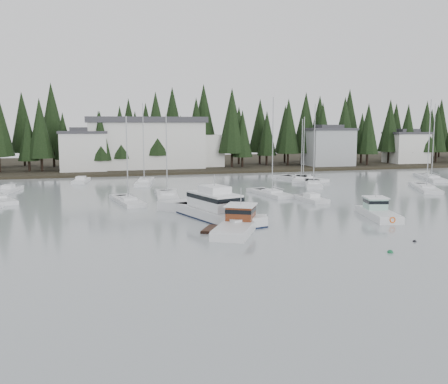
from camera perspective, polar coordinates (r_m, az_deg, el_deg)
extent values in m
plane|color=#8D9698|center=(32.60, 17.30, -10.18)|extent=(260.00, 260.00, 0.00)
cube|color=black|center=(124.59, -7.33, 3.15)|extent=(240.00, 54.00, 1.00)
cube|color=silver|center=(105.19, -15.79, 4.41)|extent=(9.00, 7.00, 7.50)
cube|color=#38383D|center=(105.06, -15.87, 6.59)|extent=(9.54, 7.42, 0.50)
cube|color=#38383D|center=(105.05, -15.88, 6.91)|extent=(4.95, 3.85, 0.80)
cube|color=#999EA0|center=(116.87, 11.82, 4.96)|extent=(10.00, 8.00, 8.00)
cube|color=#38383D|center=(116.75, 11.87, 7.05)|extent=(10.60, 8.48, 0.50)
cube|color=#38383D|center=(116.74, 11.88, 7.34)|extent=(5.50, 4.40, 0.80)
cube|color=silver|center=(129.99, 20.11, 4.70)|extent=(9.00, 7.00, 7.00)
cube|color=#38383D|center=(129.88, 20.19, 6.35)|extent=(9.54, 7.42, 0.50)
cube|color=#38383D|center=(129.87, 20.20, 6.62)|extent=(4.95, 3.85, 0.80)
cube|color=silver|center=(108.79, -8.91, 5.37)|extent=(24.00, 10.00, 10.00)
cube|color=#38383D|center=(108.70, -8.97, 8.16)|extent=(25.00, 11.00, 1.20)
cube|color=silver|center=(112.77, -2.92, 4.77)|extent=(10.00, 8.00, 7.00)
cube|color=silver|center=(46.09, 1.49, -4.46)|extent=(6.86, 9.26, 1.29)
cube|color=silver|center=(45.95, 1.50, -3.61)|extent=(6.72, 9.07, 0.12)
cube|color=#48180E|center=(47.54, 1.94, -2.38)|extent=(3.42, 3.51, 1.39)
cube|color=white|center=(47.41, 1.94, -1.49)|extent=(3.85, 3.97, 0.12)
cube|color=black|center=(47.49, 1.94, -2.05)|extent=(3.49, 3.58, 0.40)
cylinder|color=#A5A8AD|center=(47.28, 1.95, -0.49)|extent=(0.08, 0.08, 1.59)
cube|color=black|center=(46.68, -1.49, -4.49)|extent=(2.56, 3.35, 0.54)
cube|color=silver|center=(52.09, -0.74, -2.95)|extent=(7.23, 12.93, 1.80)
cube|color=black|center=(52.12, -0.74, -3.10)|extent=(7.28, 13.00, 0.25)
cube|color=white|center=(52.32, -1.09, -0.97)|extent=(4.85, 7.06, 1.63)
cube|color=black|center=(52.26, -1.10, -0.55)|extent=(4.95, 7.14, 0.45)
cube|color=white|center=(52.16, -1.10, 0.31)|extent=(3.12, 3.74, 0.73)
cylinder|color=#A5A8AD|center=(52.05, -1.10, 1.29)|extent=(0.10, 0.10, 1.24)
cube|color=silver|center=(55.23, 17.36, -2.78)|extent=(4.03, 7.54, 1.16)
cube|color=silver|center=(55.12, 17.38, -2.14)|extent=(3.95, 7.39, 0.11)
cube|color=#91BEAE|center=(56.35, 16.92, -1.26)|extent=(2.48, 2.55, 1.25)
cube|color=white|center=(56.25, 16.94, -0.59)|extent=(2.79, 2.89, 0.11)
cube|color=black|center=(56.31, 16.93, -1.01)|extent=(2.54, 2.60, 0.36)
cylinder|color=#A5A8AD|center=(56.15, 16.98, 0.18)|extent=(0.08, 0.08, 1.43)
torus|color=#F2590C|center=(51.86, 18.70, -3.05)|extent=(0.64, 0.26, 0.63)
cube|color=silver|center=(81.17, 22.12, 0.19)|extent=(6.83, 10.41, 1.05)
cube|color=white|center=(81.09, 22.14, 0.64)|extent=(3.18, 3.95, 0.30)
cylinder|color=#A5A8AD|center=(80.61, 22.38, 5.17)|extent=(0.14, 0.14, 13.06)
cube|color=silver|center=(89.46, 9.03, 1.32)|extent=(6.47, 10.04, 1.05)
cube|color=white|center=(89.40, 9.04, 1.73)|extent=(3.18, 3.83, 0.30)
cylinder|color=#A5A8AD|center=(89.01, 9.11, 5.06)|extent=(0.14, 0.14, 10.63)
cube|color=silver|center=(81.51, 10.17, 0.67)|extent=(5.85, 9.65, 1.05)
cube|color=white|center=(81.44, 10.18, 1.12)|extent=(2.80, 3.62, 0.30)
cylinder|color=#A5A8AD|center=(80.97, 10.29, 5.46)|extent=(0.14, 0.14, 12.55)
cube|color=silver|center=(67.88, -6.50, -0.66)|extent=(3.66, 9.09, 1.05)
cube|color=white|center=(67.79, -6.51, -0.12)|extent=(2.22, 3.20, 0.30)
cylinder|color=#A5A8AD|center=(67.28, -6.57, 4.27)|extent=(0.14, 0.14, 10.64)
cube|color=silver|center=(63.94, -10.88, -1.27)|extent=(3.84, 8.79, 1.05)
cube|color=white|center=(63.85, -10.90, -0.70)|extent=(2.17, 3.14, 0.30)
cylinder|color=#A5A8AD|center=(63.31, -11.02, 3.83)|extent=(0.14, 0.14, 10.34)
cube|color=silver|center=(84.31, -9.09, 0.93)|extent=(4.26, 10.17, 1.05)
cube|color=white|center=(84.24, -9.10, 1.37)|extent=(2.31, 3.63, 0.30)
cylinder|color=#A5A8AD|center=(83.79, -9.20, 5.65)|extent=(0.14, 0.14, 12.83)
cube|color=silver|center=(97.36, 22.61, 1.34)|extent=(6.28, 11.07, 1.05)
cube|color=white|center=(97.30, 22.63, 1.71)|extent=(3.02, 4.10, 0.30)
cylinder|color=#A5A8AD|center=(96.91, 22.82, 5.45)|extent=(0.14, 0.14, 12.95)
cube|color=silver|center=(69.92, 5.51, -0.40)|extent=(3.82, 8.41, 1.05)
cube|color=white|center=(69.83, 5.52, 0.12)|extent=(2.27, 3.00, 0.30)
cylinder|color=#A5A8AD|center=(69.28, 5.59, 5.37)|extent=(0.14, 0.14, 13.02)
cube|color=silver|center=(89.14, 8.82, 1.30)|extent=(6.86, 10.19, 1.05)
cube|color=white|center=(89.07, 8.83, 1.71)|extent=(3.20, 3.90, 0.30)
cylinder|color=#A5A8AD|center=(88.69, 8.90, 4.93)|extent=(0.14, 0.14, 10.26)
cube|color=silver|center=(65.33, 9.97, -0.99)|extent=(2.78, 5.59, 0.90)
cube|color=white|center=(65.22, 9.98, -0.38)|extent=(1.68, 1.88, 0.55)
cube|color=silver|center=(88.54, -16.03, 1.10)|extent=(3.15, 6.31, 0.90)
cube|color=white|center=(88.46, -16.05, 1.55)|extent=(1.79, 2.15, 0.55)
cube|color=silver|center=(79.88, -23.43, 0.07)|extent=(3.40, 5.99, 0.90)
cube|color=white|center=(79.80, -23.46, 0.56)|extent=(1.86, 2.09, 0.55)
sphere|color=#145933|center=(40.83, 18.46, -6.61)|extent=(0.48, 0.48, 0.48)
sphere|color=black|center=(45.23, 20.94, -5.34)|extent=(0.34, 0.34, 0.34)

